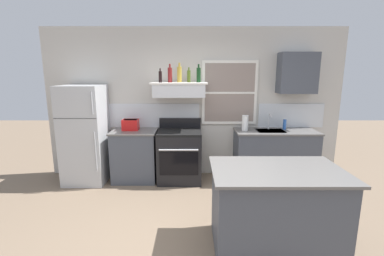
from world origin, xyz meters
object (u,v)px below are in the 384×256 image
bottle_balsamic_dark (162,77)px  paper_towel_roll (246,123)px  toaster (132,124)px  bottle_olive_oil_square (190,76)px  kitchen_island (276,209)px  bottle_champagne_gold_foil (181,74)px  bottle_red_label_wine (171,75)px  bottle_dark_green_wine (200,75)px  dish_soap_bottle (286,124)px  stove_range (181,155)px  refrigerator (86,134)px

bottle_balsamic_dark → paper_towel_roll: bearing=-0.2°
toaster → bottle_balsamic_dark: (0.55, -0.04, 0.84)m
bottle_olive_oil_square → kitchen_island: bearing=-64.8°
bottle_champagne_gold_foil → kitchen_island: bearing=-60.8°
toaster → kitchen_island: (2.00, -1.97, -0.55)m
toaster → bottle_balsamic_dark: 1.00m
toaster → bottle_red_label_wine: bearing=0.6°
bottle_dark_green_wine → dish_soap_bottle: size_ratio=1.70×
toaster → bottle_dark_green_wine: size_ratio=0.97×
stove_range → kitchen_island: stove_range is taller
bottle_balsamic_dark → bottle_red_label_wine: size_ratio=0.76×
toaster → stove_range: 1.03m
bottle_red_label_wine → bottle_champagne_gold_foil: size_ratio=0.94×
toaster → dish_soap_bottle: size_ratio=1.65×
dish_soap_bottle → kitchen_island: (-0.75, -2.03, -0.54)m
refrigerator → bottle_olive_oil_square: bearing=5.5°
stove_range → dish_soap_bottle: bearing=4.2°
bottle_balsamic_dark → bottle_dark_green_wine: bearing=5.4°
stove_range → dish_soap_bottle: (1.88, 0.14, 0.54)m
bottle_balsamic_dark → dish_soap_bottle: bearing=2.5°
refrigerator → bottle_olive_oil_square: size_ratio=6.71×
kitchen_island → bottle_olive_oil_square: bearing=115.2°
toaster → bottle_balsamic_dark: bearing=-3.7°
stove_range → paper_towel_roll: (1.15, 0.04, 0.58)m
bottle_champagne_gold_foil → paper_towel_roll: bottle_champagne_gold_foil is taller
toaster → paper_towel_roll: size_ratio=1.10×
bottle_red_label_wine → kitchen_island: bearing=-57.0°
bottle_balsamic_dark → stove_range: bearing=-7.5°
bottle_balsamic_dark → bottle_champagne_gold_foil: size_ratio=0.71×
kitchen_island → paper_towel_roll: bearing=89.4°
bottle_red_label_wine → paper_towel_roll: (1.31, -0.05, -0.83)m
bottle_red_label_wine → toaster: bearing=-179.4°
bottle_red_label_wine → bottle_olive_oil_square: bearing=11.7°
bottle_balsamic_dark → bottle_champagne_gold_foil: bearing=13.3°
refrigerator → bottle_olive_oil_square: (1.81, 0.17, 1.00)m
dish_soap_bottle → stove_range: bearing=-175.8°
toaster → stove_range: toaster is taller
refrigerator → bottle_red_label_wine: bearing=4.1°
toaster → bottle_dark_green_wine: bottle_dark_green_wine is taller
bottle_olive_oil_square → dish_soap_bottle: (1.72, -0.01, -0.85)m
bottle_balsamic_dark → bottle_dark_green_wine: (0.65, 0.06, 0.03)m
stove_range → bottle_olive_oil_square: 1.40m
stove_range → bottle_balsamic_dark: (-0.32, 0.04, 1.38)m
kitchen_island → bottle_champagne_gold_foil: bearing=119.2°
bottle_olive_oil_square → bottle_champagne_gold_foil: bearing=-168.1°
kitchen_island → dish_soap_bottle: bearing=69.7°
bottle_olive_oil_square → kitchen_island: 2.66m
bottle_olive_oil_square → kitchen_island: (0.96, -2.05, -1.39)m
bottle_balsamic_dark → paper_towel_roll: size_ratio=0.87×
stove_range → bottle_champagne_gold_foil: bottle_champagne_gold_foil is taller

